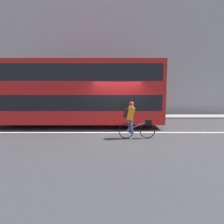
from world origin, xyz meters
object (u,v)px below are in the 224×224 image
at_px(cyclist_on_bike, 133,119).
at_px(street_sign_post, 97,96).
at_px(bus, 78,91).
at_px(trash_bin, 109,109).

distance_m(cyclist_on_bike, street_sign_post, 6.47).
height_order(bus, street_sign_post, bus).
distance_m(bus, cyclist_on_bike, 4.07).
bearing_deg(trash_bin, street_sign_post, -179.63).
distance_m(cyclist_on_bike, trash_bin, 6.22).
distance_m(bus, street_sign_post, 3.57).
height_order(bus, trash_bin, bus).
relative_size(bus, trash_bin, 10.08).
xyz_separation_m(bus, trash_bin, (1.74, 3.45, -1.45)).
relative_size(cyclist_on_bike, trash_bin, 1.72).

